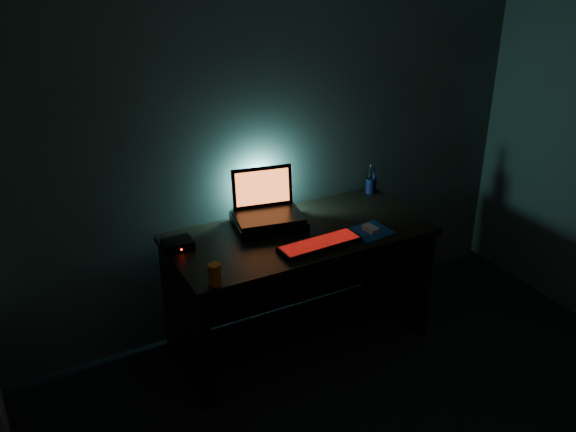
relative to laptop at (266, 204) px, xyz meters
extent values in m
cube|color=#414A46|center=(0.12, 0.19, 0.38)|extent=(3.50, 0.00, 2.50)
cube|color=black|center=(0.12, -0.19, -0.14)|extent=(1.50, 0.70, 0.04)
cube|color=black|center=(-0.59, -0.19, -0.52)|extent=(0.06, 0.64, 0.71)
cube|color=black|center=(0.83, -0.19, -0.52)|extent=(0.06, 0.64, 0.71)
cube|color=black|center=(0.12, 0.14, -0.52)|extent=(1.38, 0.02, 0.65)
cube|color=black|center=(-0.01, -0.05, -0.09)|extent=(0.45, 0.37, 0.06)
cube|color=black|center=(-0.01, -0.05, -0.05)|extent=(0.42, 0.32, 0.02)
cube|color=black|center=(0.01, 0.08, 0.08)|extent=(0.36, 0.11, 0.24)
cube|color=#E45118|center=(0.01, 0.07, 0.08)|extent=(0.32, 0.09, 0.20)
cube|color=black|center=(0.13, -0.40, -0.11)|extent=(0.47, 0.17, 0.03)
cube|color=red|center=(0.13, -0.40, -0.09)|extent=(0.45, 0.15, 0.00)
cube|color=navy|center=(0.48, -0.38, -0.12)|extent=(0.24, 0.22, 0.00)
cube|color=#9D9CA2|center=(0.48, -0.38, -0.10)|extent=(0.07, 0.10, 0.03)
cylinder|color=black|center=(0.80, 0.08, -0.07)|extent=(0.09, 0.09, 0.10)
cylinder|color=orange|center=(-0.52, -0.49, -0.06)|extent=(0.08, 0.08, 0.11)
cube|color=black|center=(-0.56, -0.06, -0.09)|extent=(0.16, 0.13, 0.05)
sphere|color=#FF0C07|center=(-0.56, -0.12, -0.09)|extent=(0.01, 0.01, 0.01)
camera|label=1|loc=(-1.46, -3.04, 1.55)|focal=40.00mm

